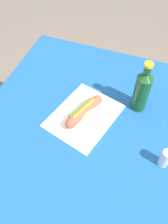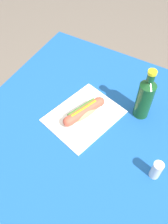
{
  "view_description": "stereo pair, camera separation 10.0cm",
  "coord_description": "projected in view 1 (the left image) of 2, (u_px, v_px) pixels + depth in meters",
  "views": [
    {
      "loc": [
        -0.51,
        -0.18,
        1.57
      ],
      "look_at": [
        0.07,
        0.03,
        0.78
      ],
      "focal_mm": 39.13,
      "sensor_mm": 36.0,
      "label": 1
    },
    {
      "loc": [
        -0.46,
        -0.27,
        1.57
      ],
      "look_at": [
        0.07,
        0.03,
        0.78
      ],
      "focal_mm": 39.13,
      "sensor_mm": 36.0,
      "label": 2
    }
  ],
  "objects": [
    {
      "name": "dining_table",
      "position": [
        86.0,
        148.0,
        1.09
      ],
      "size": [
        1.05,
        0.91,
        0.75
      ],
      "color": "brown",
      "rests_on": "ground"
    },
    {
      "name": "ground_plane",
      "position": [
        85.0,
        195.0,
        1.57
      ],
      "size": [
        6.0,
        6.0,
        0.0
      ],
      "primitive_type": "plane",
      "color": "#6B6056",
      "rests_on": "ground"
    },
    {
      "name": "hot_dog",
      "position": [
        84.0,
        111.0,
        1.0
      ],
      "size": [
        0.2,
        0.1,
        0.05
      ],
      "color": "tan",
      "rests_on": "paper_wrapper"
    },
    {
      "name": "soda_bottle",
      "position": [
        142.0,
        90.0,
        0.98
      ],
      "size": [
        0.06,
        0.06,
        0.24
      ],
      "color": "#14471E",
      "rests_on": "dining_table"
    },
    {
      "name": "salt_shaker",
      "position": [
        165.0,
        158.0,
        0.86
      ],
      "size": [
        0.04,
        0.04,
        0.08
      ],
      "primitive_type": "cylinder",
      "color": "silver",
      "rests_on": "dining_table"
    },
    {
      "name": "paper_wrapper",
      "position": [
        84.0,
        116.0,
        1.02
      ],
      "size": [
        0.34,
        0.3,
        0.01
      ],
      "primitive_type": "cube",
      "rotation": [
        0.0,
        0.0,
        -0.27
      ],
      "color": "white",
      "rests_on": "dining_table"
    }
  ]
}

